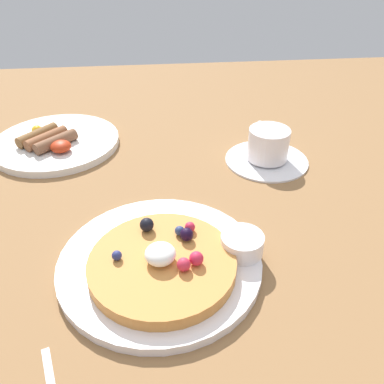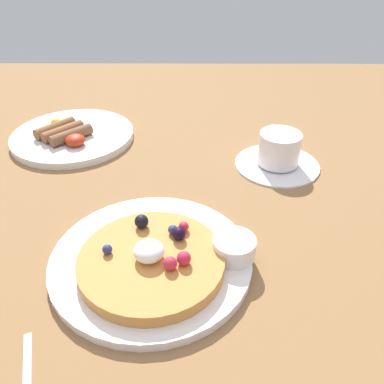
{
  "view_description": "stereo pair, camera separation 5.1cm",
  "coord_description": "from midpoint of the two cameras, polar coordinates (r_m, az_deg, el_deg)",
  "views": [
    {
      "loc": [
        -2.44,
        -44.85,
        36.53
      ],
      "look_at": [
        2.41,
        1.85,
        4.0
      ],
      "focal_mm": 37.26,
      "sensor_mm": 36.0,
      "label": 1
    },
    {
      "loc": [
        2.68,
        -45.1,
        36.53
      ],
      "look_at": [
        2.41,
        1.85,
        4.0
      ],
      "focal_mm": 37.26,
      "sensor_mm": 36.0,
      "label": 2
    }
  ],
  "objects": [
    {
      "name": "pancake_plate",
      "position": [
        0.51,
        -7.49,
        -10.05
      ],
      "size": [
        25.54,
        25.54,
        1.24
      ],
      "primitive_type": "cylinder",
      "color": "white",
      "rests_on": "ground_plane"
    },
    {
      "name": "pancake_with_berries",
      "position": [
        0.49,
        -7.27,
        -10.15
      ],
      "size": [
        17.87,
        17.87,
        3.92
      ],
      "color": "#CC843E",
      "rests_on": "pancake_plate"
    },
    {
      "name": "ground_plane",
      "position": [
        0.59,
        -4.66,
        -5.64
      ],
      "size": [
        186.77,
        151.68,
        3.0
      ],
      "primitive_type": "cube",
      "color": "olive"
    },
    {
      "name": "breakfast_plate",
      "position": [
        0.82,
        -20.55,
        6.6
      ],
      "size": [
        23.78,
        23.78,
        1.36
      ],
      "primitive_type": "cylinder",
      "color": "white",
      "rests_on": "ground_plane"
    },
    {
      "name": "syrup_ramekin",
      "position": [
        0.51,
        4.29,
        -7.5
      ],
      "size": [
        5.46,
        5.46,
        2.6
      ],
      "color": "white",
      "rests_on": "pancake_plate"
    },
    {
      "name": "fried_breakfast",
      "position": [
        0.81,
        -21.79,
        7.09
      ],
      "size": [
        11.73,
        12.41,
        2.37
      ],
      "color": "brown",
      "rests_on": "breakfast_plate"
    },
    {
      "name": "coffee_cup",
      "position": [
        0.72,
        8.83,
        6.89
      ],
      "size": [
        7.21,
        10.18,
        5.57
      ],
      "color": "white",
      "rests_on": "coffee_saucer"
    },
    {
      "name": "coffee_saucer",
      "position": [
        0.73,
        8.65,
        4.58
      ],
      "size": [
        14.88,
        14.88,
        0.69
      ],
      "primitive_type": "cylinder",
      "color": "white",
      "rests_on": "ground_plane"
    }
  ]
}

